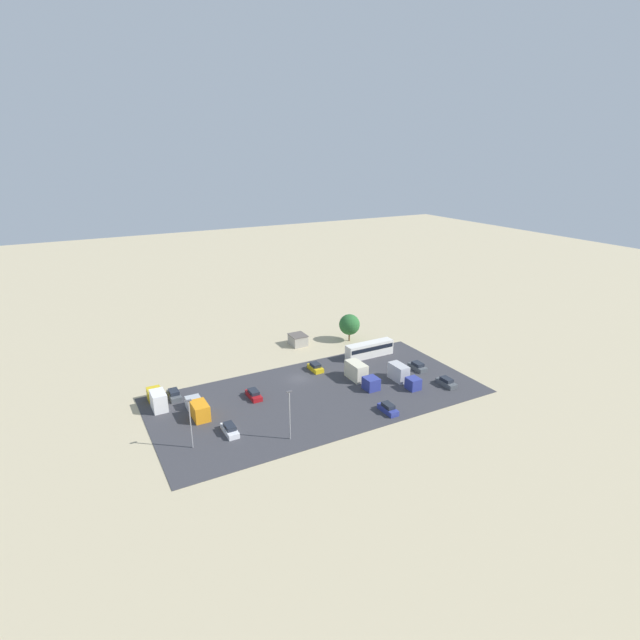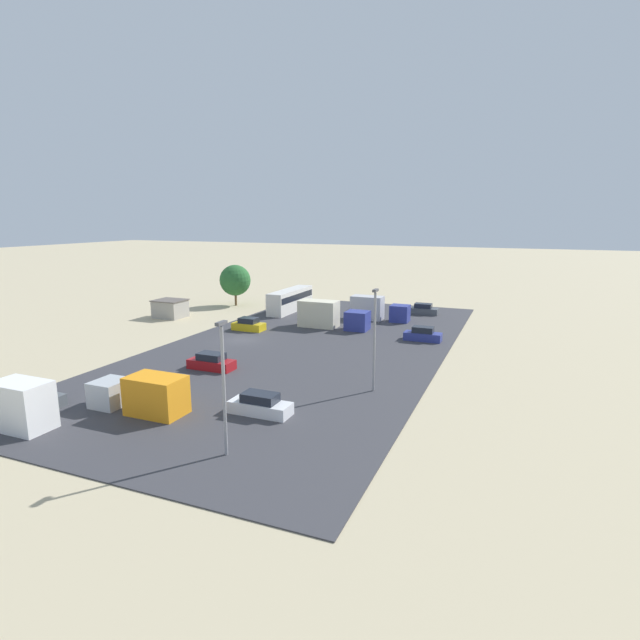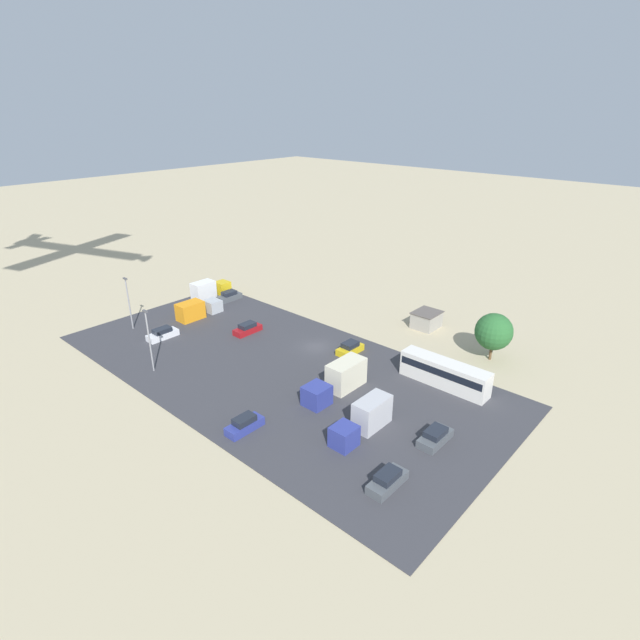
% 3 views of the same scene
% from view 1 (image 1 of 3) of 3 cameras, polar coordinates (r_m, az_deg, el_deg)
% --- Properties ---
extents(ground_plane, '(400.00, 400.00, 0.00)m').
position_cam_1_polar(ground_plane, '(100.73, -2.43, -6.73)').
color(ground_plane, tan).
extents(parking_lot_surface, '(60.89, 29.82, 0.08)m').
position_cam_1_polar(parking_lot_surface, '(94.18, -0.19, -8.61)').
color(parking_lot_surface, '#38383D').
rests_on(parking_lot_surface, ground).
extents(shed_building, '(3.69, 4.24, 2.55)m').
position_cam_1_polar(shed_building, '(117.11, -2.54, -2.28)').
color(shed_building, '#9E998E').
rests_on(shed_building, ground).
extents(bus, '(11.23, 2.45, 3.27)m').
position_cam_1_polar(bus, '(110.78, 5.67, -3.31)').
color(bus, silver).
rests_on(bus, ground).
extents(parked_car_0, '(1.94, 4.01, 1.60)m').
position_cam_1_polar(parked_car_0, '(103.82, -0.52, -5.44)').
color(parked_car_0, gold).
rests_on(parked_car_0, ground).
extents(parked_car_1, '(1.92, 4.34, 1.61)m').
position_cam_1_polar(parked_car_1, '(96.67, -16.33, -8.20)').
color(parked_car_1, '#4C5156').
rests_on(parked_car_1, ground).
extents(parked_car_2, '(1.70, 4.25, 1.63)m').
position_cam_1_polar(parked_car_2, '(89.04, 7.78, -10.00)').
color(parked_car_2, navy).
rests_on(parked_car_2, ground).
extents(parked_car_3, '(1.93, 4.30, 1.54)m').
position_cam_1_polar(parked_car_3, '(106.26, 11.10, -5.24)').
color(parked_car_3, '#4C5156').
rests_on(parked_car_3, ground).
extents(parked_car_4, '(1.80, 4.35, 1.58)m').
position_cam_1_polar(parked_car_4, '(100.53, 14.24, -6.92)').
color(parked_car_4, '#4C5156').
rests_on(parked_car_4, ground).
extents(parked_car_5, '(1.81, 4.41, 1.54)m').
position_cam_1_polar(parked_car_5, '(93.80, -7.58, -8.44)').
color(parked_car_5, maroon).
rests_on(parked_car_5, ground).
extents(parked_car_6, '(1.77, 4.60, 1.56)m').
position_cam_1_polar(parked_car_6, '(83.63, -10.27, -12.22)').
color(parked_car_6, silver).
rests_on(parked_car_6, ground).
extents(parked_truck_0, '(2.41, 7.18, 3.30)m').
position_cam_1_polar(parked_truck_0, '(94.18, -18.09, -8.56)').
color(parked_truck_0, gold).
rests_on(parked_truck_0, ground).
extents(parked_truck_1, '(2.59, 9.19, 3.43)m').
position_cam_1_polar(parked_truck_1, '(98.98, 4.63, -6.21)').
color(parked_truck_1, navy).
rests_on(parked_truck_1, ground).
extents(parked_truck_2, '(2.55, 7.57, 2.81)m').
position_cam_1_polar(parked_truck_2, '(89.53, -13.76, -9.79)').
color(parked_truck_2, '#ADB2B7').
rests_on(parked_truck_2, ground).
extents(parked_truck_3, '(2.31, 8.08, 3.25)m').
position_cam_1_polar(parked_truck_3, '(99.75, 9.42, -6.26)').
color(parked_truck_3, navy).
rests_on(parked_truck_3, ground).
extents(tree_near_shed, '(4.96, 4.96, 6.61)m').
position_cam_1_polar(tree_near_shed, '(118.77, 3.39, -0.52)').
color(tree_near_shed, brown).
rests_on(tree_near_shed, ground).
extents(light_pole_lot_centre, '(0.90, 0.28, 8.44)m').
position_cam_1_polar(light_pole_lot_centre, '(79.00, -3.50, -10.55)').
color(light_pole_lot_centre, gray).
rests_on(light_pole_lot_centre, ground).
extents(light_pole_lot_edge, '(0.90, 0.28, 8.19)m').
position_cam_1_polar(light_pole_lot_edge, '(79.27, -14.60, -11.18)').
color(light_pole_lot_edge, gray).
rests_on(light_pole_lot_edge, ground).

